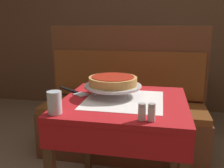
{
  "coord_description": "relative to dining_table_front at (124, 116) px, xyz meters",
  "views": [
    {
      "loc": [
        0.21,
        -1.46,
        1.22
      ],
      "look_at": [
        -0.08,
        0.05,
        0.85
      ],
      "focal_mm": 40.0,
      "sensor_mm": 36.0,
      "label": 1
    }
  ],
  "objects": [
    {
      "name": "pepper_shaker",
      "position": [
        0.18,
        -0.32,
        0.15
      ],
      "size": [
        0.04,
        0.04,
        0.09
      ],
      "color": "silver",
      "rests_on": "dining_table_front"
    },
    {
      "name": "pizza_server",
      "position": [
        -0.36,
        0.11,
        0.11
      ],
      "size": [
        0.27,
        0.2,
        0.01
      ],
      "color": "#BCBCC1",
      "rests_on": "dining_table_front"
    },
    {
      "name": "water_glass_near",
      "position": [
        -0.32,
        -0.31,
        0.17
      ],
      "size": [
        0.08,
        0.08,
        0.12
      ],
      "color": "silver",
      "rests_on": "dining_table_front"
    },
    {
      "name": "salt_shaker",
      "position": [
        0.13,
        -0.32,
        0.15
      ],
      "size": [
        0.04,
        0.04,
        0.08
      ],
      "color": "silver",
      "rests_on": "dining_table_front"
    },
    {
      "name": "back_wall_panel",
      "position": [
        0.0,
        2.13,
        0.55
      ],
      "size": [
        6.0,
        0.04,
        2.4
      ],
      "primitive_type": "cube",
      "color": "brown",
      "rests_on": "ground_plane"
    },
    {
      "name": "deep_dish_pizza",
      "position": [
        -0.08,
        0.08,
        0.21
      ],
      "size": [
        0.31,
        0.31,
        0.06
      ],
      "color": "tan",
      "rests_on": "pizza_pan_stand"
    },
    {
      "name": "booth_bench",
      "position": [
        -0.11,
        0.76,
        -0.31
      ],
      "size": [
        1.52,
        0.52,
        1.2
      ],
      "color": "brown",
      "rests_on": "ground_plane"
    },
    {
      "name": "dining_table_front",
      "position": [
        0.0,
        0.0,
        0.0
      ],
      "size": [
        0.76,
        0.76,
        0.76
      ],
      "color": "red",
      "rests_on": "ground_plane"
    },
    {
      "name": "pizza_pan_stand",
      "position": [
        -0.08,
        0.08,
        0.17
      ],
      "size": [
        0.37,
        0.37,
        0.07
      ],
      "color": "#ADADB2",
      "rests_on": "dining_table_front"
    },
    {
      "name": "dining_table_rear",
      "position": [
        0.33,
        1.6,
        0.0
      ],
      "size": [
        0.7,
        0.7,
        0.77
      ],
      "color": "#1E6B33",
      "rests_on": "ground_plane"
    },
    {
      "name": "condiment_caddy",
      "position": [
        0.29,
        1.51,
        0.15
      ],
      "size": [
        0.14,
        0.14,
        0.16
      ],
      "color": "black",
      "rests_on": "dining_table_rear"
    },
    {
      "name": "napkin_holder",
      "position": [
        -0.08,
        0.34,
        0.15
      ],
      "size": [
        0.1,
        0.05,
        0.09
      ],
      "color": "#B2B2B7",
      "rests_on": "dining_table_front"
    }
  ]
}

